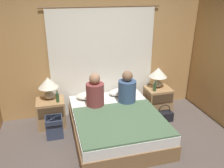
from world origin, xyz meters
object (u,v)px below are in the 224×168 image
lamp_left (48,85)px  person_left_in_bed (95,93)px  nightstand_right (158,100)px  beer_bottle_on_left_stand (58,97)px  backpack_on_floor (54,126)px  pillow_left (90,95)px  lamp_right (158,74)px  bed (116,124)px  person_right_in_bed (127,90)px  nightstand_left (51,113)px  handbag_on_floor (164,116)px  beer_bottle_on_right_stand (155,87)px  pillow_right (122,92)px

lamp_left → person_left_in_bed: size_ratio=0.67×
nightstand_right → beer_bottle_on_left_stand: 2.13m
nightstand_right → person_left_in_bed: bearing=-169.0°
lamp_left → backpack_on_floor: 0.78m
pillow_left → beer_bottle_on_left_stand: beer_bottle_on_left_stand is taller
lamp_right → person_left_in_bed: size_ratio=0.67×
bed → beer_bottle_on_left_stand: beer_bottle_on_left_stand is taller
lamp_right → backpack_on_floor: (-2.20, -0.49, -0.61)m
person_right_in_bed → backpack_on_floor: 1.49m
nightstand_left → lamp_right: (2.24, 0.08, 0.56)m
person_left_in_bed → person_right_in_bed: 0.62m
pillow_left → person_left_in_bed: 0.43m
bed → lamp_right: size_ratio=4.38×
backpack_on_floor → handbag_on_floor: bearing=0.0°
bed → lamp_left: lamp_left is taller
person_left_in_bed → beer_bottle_on_right_stand: (1.28, 0.17, -0.09)m
nightstand_left → beer_bottle_on_right_stand: beer_bottle_on_right_stand is taller
person_right_in_bed → beer_bottle_on_right_stand: (0.66, 0.17, -0.08)m
person_left_in_bed → beer_bottle_on_right_stand: bearing=7.8°
nightstand_right → beer_bottle_on_right_stand: beer_bottle_on_right_stand is taller
beer_bottle_on_left_stand → handbag_on_floor: size_ratio=0.64×
person_left_in_bed → beer_bottle_on_right_stand: size_ratio=2.83×
nightstand_left → person_left_in_bed: size_ratio=0.82×
person_right_in_bed → beer_bottle_on_right_stand: bearing=14.8°
lamp_right → lamp_left: bearing=180.0°
beer_bottle_on_right_stand → handbag_on_floor: beer_bottle_on_right_stand is taller
nightstand_left → handbag_on_floor: 2.24m
pillow_right → backpack_on_floor: size_ratio=1.41×
beer_bottle_on_left_stand → nightstand_left: bearing=144.8°
nightstand_left → person_left_in_bed: person_left_in_bed is taller
pillow_left → backpack_on_floor: size_ratio=1.41×
lamp_left → lamp_right: (2.24, 0.00, 0.00)m
lamp_left → handbag_on_floor: (2.19, -0.49, -0.72)m
handbag_on_floor → bed: bearing=-167.8°
bed → handbag_on_floor: 1.10m
person_left_in_bed → lamp_left: bearing=156.8°
person_right_in_bed → handbag_on_floor: 0.97m
person_right_in_bed → pillow_left: bearing=150.6°
pillow_left → person_right_in_bed: person_right_in_bed is taller
person_left_in_bed → backpack_on_floor: bearing=-170.0°
beer_bottle_on_right_stand → handbag_on_floor: (0.09, -0.31, -0.52)m
nightstand_right → person_left_in_bed: size_ratio=0.82×
lamp_left → backpack_on_floor: lamp_left is taller
nightstand_left → beer_bottle_on_left_stand: bearing=-35.2°
person_right_in_bed → lamp_right: bearing=23.7°
nightstand_left → pillow_right: 1.48m
nightstand_left → lamp_left: lamp_left is taller
nightstand_right → beer_bottle_on_right_stand: (-0.14, -0.10, 0.36)m
backpack_on_floor → lamp_right: bearing=12.5°
nightstand_right → handbag_on_floor: (-0.05, -0.41, -0.16)m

